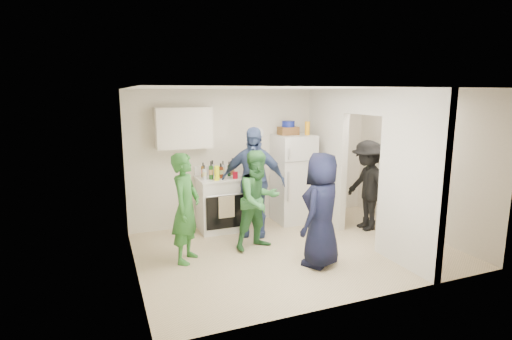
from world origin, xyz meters
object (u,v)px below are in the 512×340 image
Objects in this scene: person_denim at (253,182)px; wicker_basket at (288,131)px; stove at (220,203)px; person_green_center at (259,200)px; yellow_cup_stack_top at (307,128)px; person_green_left at (186,208)px; blue_bowl at (288,124)px; person_nook at (367,185)px; person_navy at (321,210)px; fridge at (293,179)px.

wicker_basket is at bearing 55.89° from person_denim.
stove is 1.15m from person_green_center.
person_green_left is at bearing -158.04° from yellow_cup_stack_top.
blue_bowl is 1.82m from person_nook.
yellow_cup_stack_top reaches higher than person_green_left.
wicker_basket is 1.29m from person_denim.
person_navy reaches higher than person_green_left.
blue_bowl reaches higher than wicker_basket.
person_nook is (1.02, -0.91, -0.02)m from fridge.
fridge is at bearing -140.51° from person_navy.
stove is 1.46m from person_green_left.
blue_bowl reaches higher than stove.
stove is 1.84m from wicker_basket.
fridge is at bearing -26.57° from wicker_basket.
blue_bowl is at bearing 33.25° from person_green_center.
person_denim is 1.15× the size of person_navy.
stove is 3.87× the size of yellow_cup_stack_top.
yellow_cup_stack_top reaches higher than wicker_basket.
person_green_left reaches higher than person_green_center.
fridge reaches higher than person_navy.
person_navy is at bearing -102.46° from blue_bowl.
blue_bowl is at bearing 0.00° from wicker_basket.
fridge reaches higher than stove.
person_denim is (1.31, 0.69, 0.14)m from person_green_left.
blue_bowl is 0.36m from yellow_cup_stack_top.
person_navy is (-0.44, -2.00, -1.06)m from blue_bowl.
stove is 1.48m from fridge.
person_green_left is at bearing -152.07° from blue_bowl.
person_denim is (-0.89, -0.47, -0.93)m from blue_bowl.
person_green_center is at bearing -145.26° from yellow_cup_stack_top.
yellow_cup_stack_top is (1.66, -0.13, 1.31)m from stove.
blue_bowl is at bearing -127.14° from person_nook.
wicker_basket is at bearing 153.43° from fridge.
stove is 0.62× the size of person_green_center.
person_green_left is (-2.20, -1.16, -1.07)m from blue_bowl.
stove is 0.60× the size of person_green_left.
wicker_basket is (-0.10, 0.05, 0.91)m from fridge.
wicker_basket is 2.66m from person_green_left.
yellow_cup_stack_top is at bearing -147.37° from person_navy.
person_green_left is at bearing -126.76° from stove.
yellow_cup_stack_top is 1.93m from person_green_center.
stove is at bearing -100.54° from person_navy.
person_denim is at bearing -108.68° from person_navy.
blue_bowl is 0.15× the size of person_green_center.
fridge is at bearing 155.56° from yellow_cup_stack_top.
person_green_center is (-1.03, -1.09, -1.09)m from blue_bowl.
person_navy is at bearing -45.73° from person_denim.
person_navy is at bearing -102.46° from wicker_basket.
person_nook is (3.32, 0.21, 0.01)m from person_green_left.
wicker_basket reaches higher than person_nook.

